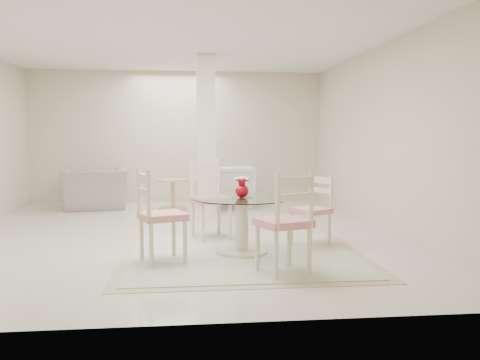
{
  "coord_description": "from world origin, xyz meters",
  "views": [
    {
      "loc": [
        0.15,
        -7.12,
        1.38
      ],
      "look_at": [
        0.8,
        -1.12,
        0.85
      ],
      "focal_mm": 38.0,
      "sensor_mm": 36.0,
      "label": 1
    }
  ],
  "objects": [
    {
      "name": "dining_chair_north",
      "position": [
        0.46,
        -0.35,
        0.62
      ],
      "size": [
        0.59,
        0.59,
        1.17
      ],
      "rotation": [
        0.0,
        0.0,
        0.33
      ],
      "color": "beige",
      "rests_on": "ground"
    },
    {
      "name": "side_table",
      "position": [
        -0.08,
        2.35,
        0.26
      ],
      "size": [
        0.55,
        0.55,
        0.57
      ],
      "color": "tan",
      "rests_on": "ground"
    },
    {
      "name": "dining_chair_west",
      "position": [
        -0.16,
        -1.66,
        0.6
      ],
      "size": [
        0.58,
        0.58,
        1.14
      ],
      "rotation": [
        0.0,
        0.0,
        1.92
      ],
      "color": "beige",
      "rests_on": "ground"
    },
    {
      "name": "column",
      "position": [
        0.5,
        1.3,
        1.35
      ],
      "size": [
        0.3,
        0.3,
        2.7
      ],
      "primitive_type": "cube",
      "color": "beige",
      "rests_on": "ground"
    },
    {
      "name": "area_rug",
      "position": [
        0.8,
        -1.32,
        0.01
      ],
      "size": [
        2.78,
        2.78,
        0.02
      ],
      "color": "tan",
      "rests_on": "ground"
    },
    {
      "name": "ground",
      "position": [
        0.0,
        0.0,
        0.0
      ],
      "size": [
        7.0,
        7.0,
        0.0
      ],
      "primitive_type": "plane",
      "color": "beige",
      "rests_on": "ground"
    },
    {
      "name": "dining_table",
      "position": [
        0.8,
        -1.32,
        0.34
      ],
      "size": [
        1.15,
        1.15,
        0.66
      ],
      "rotation": [
        0.0,
        0.0,
        0.33
      ],
      "color": "beige",
      "rests_on": "ground"
    },
    {
      "name": "recliner_taupe",
      "position": [
        -1.55,
        2.66,
        0.38
      ],
      "size": [
        1.3,
        1.18,
        0.75
      ],
      "primitive_type": "imported",
      "rotation": [
        0.0,
        0.0,
        3.29
      ],
      "color": "#A09584",
      "rests_on": "ground"
    },
    {
      "name": "dining_chair_south",
      "position": [
        1.14,
        -2.29,
        0.61
      ],
      "size": [
        0.59,
        0.59,
        1.15
      ],
      "rotation": [
        0.0,
        0.0,
        3.49
      ],
      "color": "beige",
      "rests_on": "ground"
    },
    {
      "name": "red_vase",
      "position": [
        0.8,
        -1.32,
        0.78
      ],
      "size": [
        0.18,
        0.16,
        0.24
      ],
      "color": "#A90513",
      "rests_on": "dining_table"
    },
    {
      "name": "armchair_white",
      "position": [
        1.01,
        2.6,
        0.4
      ],
      "size": [
        0.9,
        0.93,
        0.81
      ],
      "primitive_type": "imported",
      "rotation": [
        0.0,
        0.0,
        3.19
      ],
      "color": "silver",
      "rests_on": "ground"
    },
    {
      "name": "room_shell",
      "position": [
        0.0,
        0.0,
        1.86
      ],
      "size": [
        6.02,
        7.02,
        2.71
      ],
      "color": "beige",
      "rests_on": "ground"
    },
    {
      "name": "dining_chair_east",
      "position": [
        1.75,
        -0.97,
        0.53
      ],
      "size": [
        0.55,
        0.55,
        1.0
      ],
      "rotation": [
        0.0,
        0.0,
        -1.04
      ],
      "color": "beige",
      "rests_on": "ground"
    }
  ]
}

